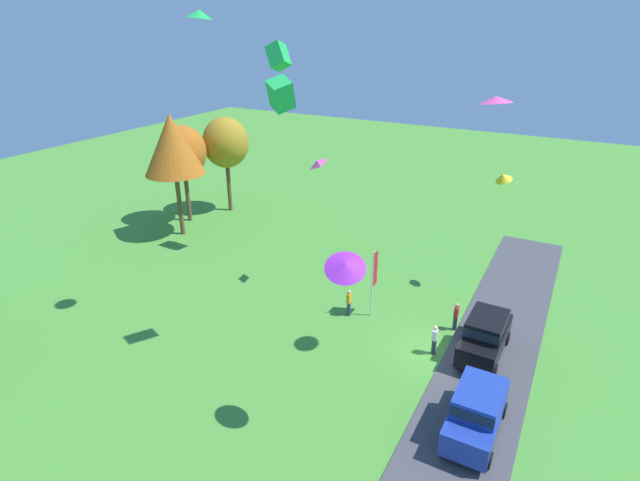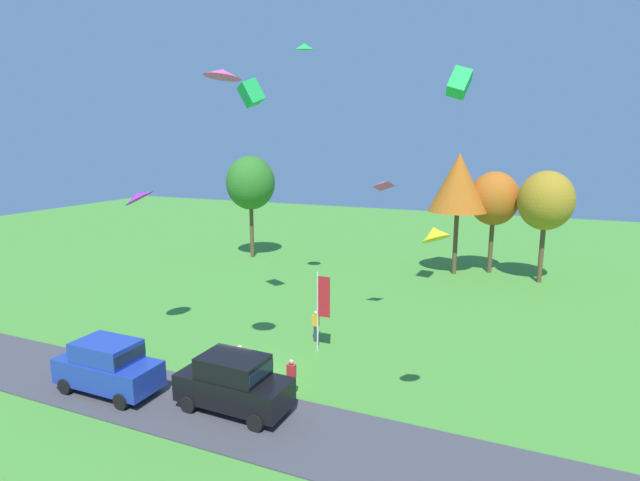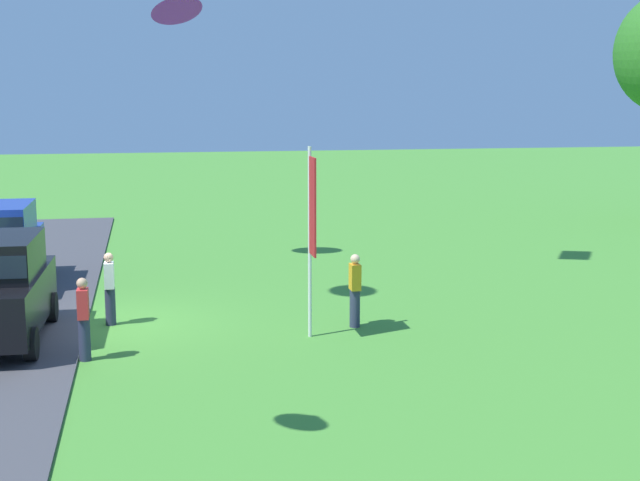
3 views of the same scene
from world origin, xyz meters
TOP-DOWN VIEW (x-y plane):
  - ground_plane at (0.00, 0.00)m, footprint 120.00×120.00m
  - pavement_strip at (0.00, -2.77)m, footprint 36.00×4.40m
  - car_suv_mid_row at (-4.68, -3.16)m, footprint 4.61×2.07m
  - car_suv_near_entrance at (1.08, -2.33)m, footprint 4.65×2.15m
  - person_on_lawn at (2.69, -0.43)m, footprint 0.36×0.24m
  - person_watching_sky at (-0.07, -0.02)m, footprint 0.36×0.24m
  - person_beside_suv at (1.19, 5.53)m, footprint 0.36×0.24m
  - tree_center_back at (-12.41, 21.67)m, footprint 4.44×4.44m
  - tree_far_right at (5.91, 22.89)m, footprint 4.63×4.63m
  - tree_left_of_center at (8.54, 24.47)m, footprint 3.93×3.93m
  - tree_right_of_center at (12.32, 22.93)m, footprint 4.04×4.04m
  - flag_banner at (2.04, 4.37)m, footprint 0.71×0.08m
  - kite_box_low_drifter at (6.91, 13.64)m, footprint 1.54×1.65m
  - kite_delta_trailing_tail at (8.47, -1.05)m, footprint 1.44×1.42m
  - kite_box_topmost at (-3.32, 6.96)m, footprint 1.63×1.38m
  - kite_diamond_high_left at (3.73, 9.07)m, footprint 1.35×1.35m
  - kite_delta_near_flag at (-7.16, 1.91)m, footprint 2.02×2.04m
  - kite_delta_mid_center at (-2.37, 11.93)m, footprint 1.62×1.63m
  - kite_delta_over_trees at (0.43, -1.34)m, footprint 1.94×1.95m

SIDE VIEW (x-z plane):
  - ground_plane at x=0.00m, z-range 0.00..0.00m
  - pavement_strip at x=0.00m, z-range 0.00..0.06m
  - person_on_lawn at x=2.69m, z-range 0.02..1.73m
  - person_watching_sky at x=-0.07m, z-range 0.02..1.73m
  - person_beside_suv at x=1.19m, z-range 0.02..1.73m
  - car_suv_mid_row at x=-4.68m, z-range 0.16..2.44m
  - car_suv_near_entrance at x=1.08m, z-range 0.16..2.44m
  - flag_banner at x=2.04m, z-range 0.56..4.78m
  - tree_left_of_center at x=8.54m, z-range 1.96..10.26m
  - tree_right_of_center at x=12.32m, z-range 2.01..10.54m
  - tree_center_back at x=-12.41m, z-range 2.22..11.60m
  - tree_far_right at x=5.91m, z-range 2.54..12.31m
  - kite_delta_trailing_tail at x=8.47m, z-range 7.19..7.97m
  - kite_delta_near_flag at x=-7.16m, z-range 7.39..8.39m
  - kite_diamond_high_left at x=3.73m, z-range 7.95..8.66m
  - kite_delta_over_trees at x=0.43m, z-range 12.87..13.36m
  - kite_box_topmost at x=-3.32m, z-range 12.41..14.08m
  - kite_box_low_drifter at x=6.91m, z-range 13.01..15.04m
  - kite_delta_mid_center at x=-2.37m, z-range 16.19..16.69m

